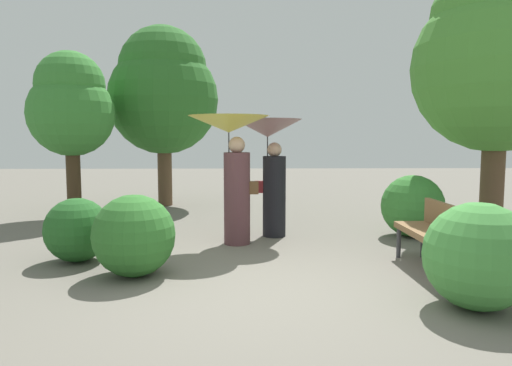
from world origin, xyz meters
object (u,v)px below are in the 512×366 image
object	(u,v)px
park_bench	(438,231)
tree_near_left	(71,105)
person_right	(270,152)
tree_mid_left	(163,90)
tree_near_right	(499,53)
person_left	(232,152)

from	to	relation	value
park_bench	tree_near_left	xyz separation A→B (m)	(-5.97, 4.07, 1.81)
person_right	tree_near_left	size ratio (longest dim) A/B	0.58
park_bench	tree_mid_left	size ratio (longest dim) A/B	0.35
person_right	tree_near_right	size ratio (longest dim) A/B	0.43
tree_near_right	tree_mid_left	size ratio (longest dim) A/B	1.07
person_right	tree_mid_left	world-z (taller)	tree_mid_left
tree_near_right	tree_mid_left	xyz separation A→B (m)	(-6.08, 3.80, -0.23)
person_left	tree_mid_left	bearing A→B (deg)	26.05
person_right	tree_near_left	world-z (taller)	tree_near_left
park_bench	tree_near_left	bearing A→B (deg)	-125.38
park_bench	tree_near_left	world-z (taller)	tree_near_left
park_bench	person_right	bearing A→B (deg)	-138.02
tree_near_left	park_bench	bearing A→B (deg)	-34.30
park_bench	tree_near_right	size ratio (longest dim) A/B	0.33
person_right	tree_near_left	distance (m)	4.52
park_bench	tree_near_right	world-z (taller)	tree_near_right
person_left	tree_near_left	world-z (taller)	tree_near_left
tree_near_left	tree_near_right	xyz separation A→B (m)	(7.68, -2.10, 0.71)
person_right	tree_near_right	world-z (taller)	tree_near_right
person_right	tree_near_left	xyz separation A→B (m)	(-3.98, 1.94, 0.89)
person_right	tree_mid_left	xyz separation A→B (m)	(-2.38, 3.64, 1.36)
park_bench	tree_mid_left	bearing A→B (deg)	-143.95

